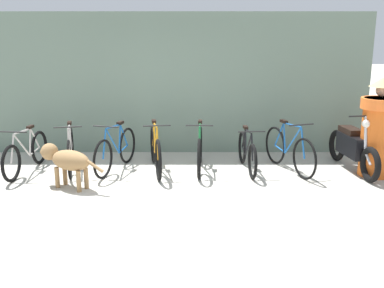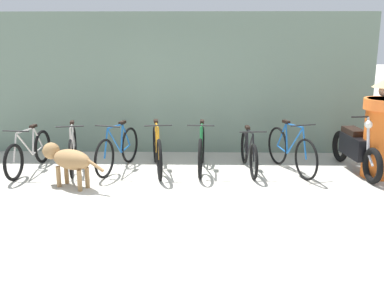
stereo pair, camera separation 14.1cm
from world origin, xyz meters
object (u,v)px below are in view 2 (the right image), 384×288
at_px(bicycle_0, 29,153).
at_px(bicycle_1, 73,150).
at_px(bicycle_6, 291,151).
at_px(bicycle_4, 201,150).
at_px(motorcycle, 356,148).
at_px(stray_dog, 67,159).
at_px(bicycle_5, 249,153).
at_px(bicycle_2, 118,150).
at_px(person_in_robes, 382,129).
at_px(bicycle_3, 157,150).

height_order(bicycle_0, bicycle_1, bicycle_1).
distance_m(bicycle_1, bicycle_6, 3.86).
relative_size(bicycle_4, bicycle_6, 1.03).
distance_m(motorcycle, stray_dog, 4.90).
height_order(bicycle_1, motorcycle, motorcycle).
height_order(bicycle_5, stray_dog, bicycle_5).
relative_size(bicycle_2, person_in_robes, 0.96).
distance_m(bicycle_3, bicycle_5, 1.62).
bearing_deg(bicycle_5, bicycle_4, -95.59).
xyz_separation_m(bicycle_0, bicycle_2, (1.55, 0.12, 0.03)).
distance_m(bicycle_4, person_in_robes, 3.05).
bearing_deg(bicycle_5, bicycle_0, -92.50).
bearing_deg(bicycle_2, bicycle_1, -73.37).
distance_m(bicycle_0, bicycle_6, 4.61).
distance_m(bicycle_0, bicycle_3, 2.26).
bearing_deg(person_in_robes, bicycle_0, -45.65).
xyz_separation_m(bicycle_5, stray_dog, (-2.95, -0.92, 0.13)).
bearing_deg(motorcycle, bicycle_0, -95.25).
bearing_deg(motorcycle, stray_dog, -85.48).
relative_size(bicycle_3, motorcycle, 0.94).
distance_m(bicycle_3, bicycle_6, 2.35).
bearing_deg(bicycle_2, bicycle_3, 103.14).
xyz_separation_m(bicycle_0, bicycle_5, (3.88, 0.10, -0.01)).
height_order(stray_dog, person_in_robes, person_in_robes).
bearing_deg(bicycle_2, person_in_robes, 102.17).
relative_size(bicycle_3, bicycle_6, 1.10).
bearing_deg(bicycle_6, bicycle_5, -110.98).
xyz_separation_m(bicycle_2, person_in_robes, (4.49, -0.30, 0.46)).
height_order(bicycle_2, bicycle_4, bicycle_4).
distance_m(bicycle_1, bicycle_3, 1.51).
distance_m(bicycle_0, motorcycle, 5.74).
height_order(bicycle_0, person_in_robes, person_in_robes).
bearing_deg(bicycle_4, bicycle_5, 90.71).
height_order(bicycle_2, bicycle_3, bicycle_3).
height_order(bicycle_0, bicycle_2, bicycle_2).
relative_size(bicycle_1, stray_dog, 1.45).
xyz_separation_m(motorcycle, person_in_robes, (0.30, -0.28, 0.40)).
distance_m(bicycle_5, motorcycle, 1.87).
bearing_deg(bicycle_3, stray_dog, -65.36).
bearing_deg(motorcycle, bicycle_5, -96.47).
distance_m(bicycle_1, bicycle_2, 0.80).
distance_m(bicycle_0, bicycle_2, 1.56).
distance_m(bicycle_0, bicycle_5, 3.88).
xyz_separation_m(bicycle_5, motorcycle, (1.86, -0.01, 0.10)).
relative_size(bicycle_0, person_in_robes, 1.01).
relative_size(bicycle_3, person_in_robes, 1.06).
xyz_separation_m(bicycle_0, bicycle_1, (0.75, 0.11, 0.03)).
relative_size(stray_dog, person_in_robes, 0.68).
bearing_deg(bicycle_5, bicycle_2, -94.37).
distance_m(bicycle_3, bicycle_4, 0.78).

